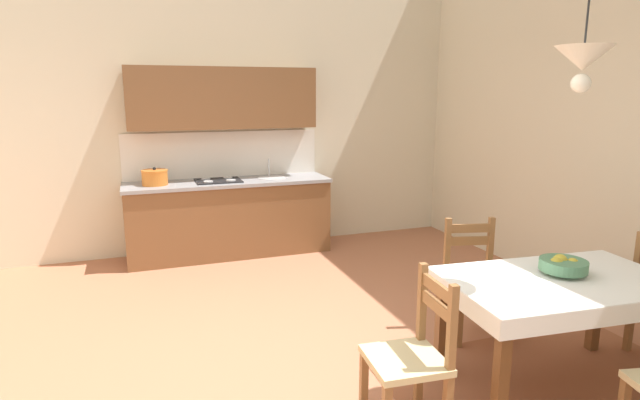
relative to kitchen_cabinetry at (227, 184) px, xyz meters
The scene contains 9 objects.
ground_plane 3.11m from the kitchen_cabinetry, 91.27° to the right, with size 6.70×7.09×0.10m, color #AD6B4C.
wall_back 1.25m from the kitchen_cabinetry, 101.26° to the left, with size 6.70×0.12×4.12m, color beige.
area_rug 4.10m from the kitchen_cabinetry, 68.03° to the right, with size 2.10×1.60×0.01m, color brown.
kitchen_cabinetry is the anchor object (origin of this frame).
dining_table 3.93m from the kitchen_cabinetry, 67.48° to the right, with size 1.53×1.00×0.75m.
dining_chair_tv_side 3.73m from the kitchen_cabinetry, 83.80° to the right, with size 0.45×0.45×0.93m.
dining_chair_kitchen_side 3.18m from the kitchen_cabinetry, 62.35° to the right, with size 0.51×0.51×0.93m.
fruit_bowl 3.89m from the kitchen_cabinetry, 66.10° to the right, with size 0.30×0.30×0.12m.
pendant_lamp 4.15m from the kitchen_cabinetry, 69.01° to the right, with size 0.32×0.32×0.80m.
Camera 1 is at (-0.93, -3.07, 1.92)m, focal length 29.03 mm.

